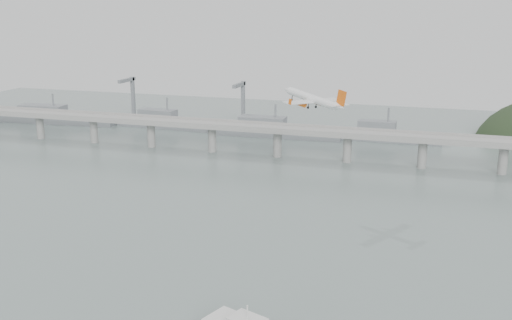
% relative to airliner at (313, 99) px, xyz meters
% --- Properties ---
extents(ground, '(900.00, 900.00, 0.00)m').
position_rel_airliner_xyz_m(ground, '(-17.70, -95.32, -59.29)').
color(ground, slate).
rests_on(ground, ground).
extents(bridge, '(800.00, 22.00, 23.90)m').
position_rel_airliner_xyz_m(bridge, '(-18.86, 104.68, -41.64)').
color(bridge, gray).
rests_on(bridge, ground).
extents(distant_fleet, '(453.00, 60.90, 40.00)m').
position_rel_airliner_xyz_m(distant_fleet, '(-173.06, 169.76, -53.07)').
color(distant_fleet, slate).
rests_on(distant_fleet, ground).
extents(airliner, '(38.81, 36.45, 11.73)m').
position_rel_airliner_xyz_m(airliner, '(0.00, 0.00, 0.00)').
color(airliner, white).
rests_on(airliner, ground).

